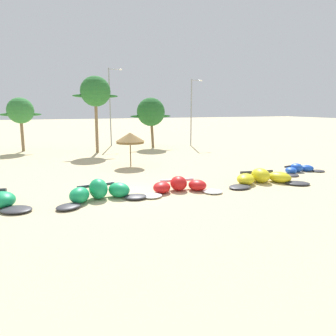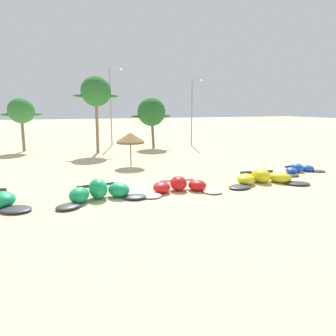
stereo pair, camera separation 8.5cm
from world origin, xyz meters
TOP-DOWN VIEW (x-y plane):
  - ground_plane at (0.00, 0.00)m, footprint 260.00×260.00m
  - kite_left at (-2.10, -0.85)m, footprint 5.54×2.89m
  - kite_left_of_center at (3.03, -0.89)m, footprint 5.45×2.79m
  - kite_center at (9.50, -0.98)m, footprint 6.36×3.38m
  - kite_right_of_center at (14.75, 1.01)m, footprint 4.61×2.49m
  - beach_umbrella_middle at (2.15, 8.71)m, footprint 2.65×2.65m
  - palm_left at (-7.96, 23.03)m, footprint 4.71×3.14m
  - palm_left_of_gap at (0.53, 18.52)m, footprint 5.26×3.51m
  - palm_center_left at (7.99, 20.73)m, footprint 5.62×3.75m
  - lamppost_west_center at (3.44, 24.79)m, footprint 2.03×0.24m
  - lamppost_east_center at (14.09, 20.81)m, footprint 1.76×0.24m

SIDE VIEW (x-z plane):
  - ground_plane at x=0.00m, z-range 0.00..0.00m
  - kite_right_of_center at x=14.75m, z-range -0.08..0.64m
  - kite_left_of_center at x=3.03m, z-range -0.11..0.84m
  - kite_center at x=9.50m, z-range -0.12..0.90m
  - kite_left at x=-2.10m, z-range -0.14..1.07m
  - beach_umbrella_middle at x=2.15m, z-range 1.07..4.20m
  - palm_center_left at x=7.99m, z-range 1.41..8.07m
  - palm_left at x=-7.96m, z-range 1.65..8.22m
  - lamppost_east_center at x=14.09m, z-range 0.54..9.76m
  - lamppost_west_center at x=3.44m, z-range 0.58..11.27m
  - palm_left_of_gap at x=0.53m, z-range 2.64..11.62m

